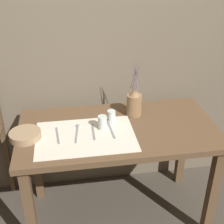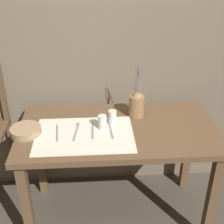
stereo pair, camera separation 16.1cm
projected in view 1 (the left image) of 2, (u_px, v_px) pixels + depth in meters
name	position (u px, v px, depth m)	size (l,w,h in m)	color
ground_plane	(117.00, 212.00, 2.44)	(12.00, 12.00, 0.00)	#473F35
stone_wall_back	(108.00, 45.00, 2.25)	(7.00, 0.06, 2.40)	#6B5E4C
wooden_table	(118.00, 141.00, 2.11)	(1.31, 0.69, 0.78)	brown
linen_cloth	(86.00, 136.00, 1.97)	(0.62, 0.43, 0.00)	beige
pitcher_with_flowers	(134.00, 103.00, 2.17)	(0.11, 0.11, 0.40)	olive
wooden_bowl	(25.00, 135.00, 1.94)	(0.20, 0.20, 0.05)	#9E7F5B
glass_tumbler_near	(102.00, 122.00, 2.03)	(0.06, 0.06, 0.09)	silver
glass_tumbler_far	(111.00, 116.00, 2.10)	(0.06, 0.06, 0.09)	silver
fork_inner	(58.00, 135.00, 1.97)	(0.03, 0.19, 0.00)	gray
spoon_outer	(77.00, 129.00, 2.03)	(0.04, 0.20, 0.02)	gray
knife_center	(93.00, 132.00, 2.01)	(0.02, 0.19, 0.00)	gray
spoon_inner	(110.00, 126.00, 2.07)	(0.03, 0.21, 0.02)	gray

